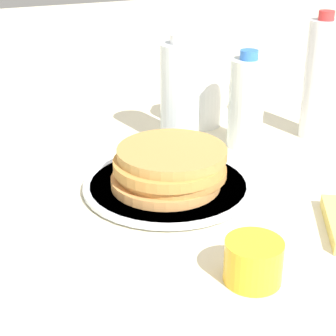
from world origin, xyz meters
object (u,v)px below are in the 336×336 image
at_px(plate, 168,186).
at_px(cream_jug, 199,97).
at_px(water_bottle_far, 180,93).
at_px(juice_glass, 253,261).
at_px(water_bottle_mid, 246,103).
at_px(water_bottle_near, 319,79).
at_px(pancake_stack, 169,167).

bearing_deg(plate, cream_jug, 144.76).
distance_m(cream_jug, water_bottle_far, 0.12).
xyz_separation_m(juice_glass, water_bottle_mid, (-0.39, 0.22, 0.06)).
distance_m(plate, water_bottle_near, 0.41).
bearing_deg(water_bottle_near, cream_jug, -129.08).
bearing_deg(plate, pancake_stack, 6.11).
bearing_deg(water_bottle_near, plate, -74.02).
xyz_separation_m(juice_glass, water_bottle_near, (-0.39, 0.38, 0.09)).
bearing_deg(juice_glass, water_bottle_far, 167.22).
height_order(juice_glass, water_bottle_far, water_bottle_far).
relative_size(pancake_stack, cream_jug, 1.34).
height_order(water_bottle_near, water_bottle_mid, water_bottle_near).
xyz_separation_m(plate, water_bottle_near, (-0.11, 0.38, 0.11)).
bearing_deg(pancake_stack, juice_glass, -0.15).
bearing_deg(juice_glass, pancake_stack, 179.85).
distance_m(plate, cream_jug, 0.33).
bearing_deg(juice_glass, water_bottle_mid, 151.35).
bearing_deg(cream_jug, water_bottle_near, 50.92).
bearing_deg(water_bottle_near, water_bottle_far, -106.60).
bearing_deg(water_bottle_far, juice_glass, -12.78).
bearing_deg(juice_glass, water_bottle_near, 135.66).
height_order(water_bottle_near, water_bottle_far, water_bottle_near).
relative_size(pancake_stack, water_bottle_near, 0.77).
relative_size(water_bottle_mid, water_bottle_far, 0.89).
distance_m(water_bottle_mid, water_bottle_far, 0.13).
xyz_separation_m(water_bottle_near, water_bottle_far, (-0.08, -0.27, -0.02)).
distance_m(plate, pancake_stack, 0.04).
bearing_deg(water_bottle_mid, juice_glass, -28.65).
bearing_deg(cream_jug, water_bottle_far, -47.19).
relative_size(water_bottle_near, water_bottle_far, 1.18).
distance_m(pancake_stack, juice_glass, 0.27).
relative_size(cream_jug, water_bottle_mid, 0.76).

